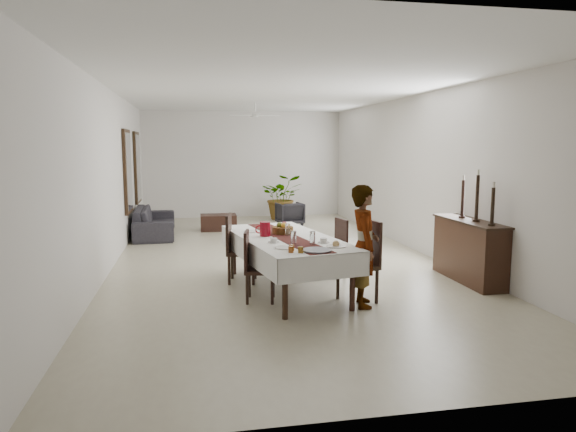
{
  "coord_description": "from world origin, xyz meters",
  "views": [
    {
      "loc": [
        -1.58,
        -9.67,
        2.17
      ],
      "look_at": [
        -0.07,
        -1.68,
        1.05
      ],
      "focal_mm": 32.0,
      "sensor_mm": 36.0,
      "label": 1
    }
  ],
  "objects": [
    {
      "name": "coffee_table",
      "position": [
        -0.91,
        3.54,
        0.2
      ],
      "size": [
        0.92,
        0.62,
        0.4
      ],
      "primitive_type": "cube",
      "rotation": [
        0.0,
        0.0,
        -0.01
      ],
      "color": "black",
      "rests_on": "floor"
    },
    {
      "name": "fan_blade_w",
      "position": [
        -0.35,
        3.0,
        2.9
      ],
      "size": [
        0.55,
        0.1,
        0.01
      ],
      "primitive_type": "cube",
      "color": "white",
      "rests_on": "fan_hub"
    },
    {
      "name": "chair_right_near_leg_br",
      "position": [
        0.44,
        -2.84,
        0.24
      ],
      "size": [
        0.06,
        0.06,
        0.48
      ],
      "primitive_type": "cylinder",
      "rotation": [
        0.0,
        0.0,
        0.22
      ],
      "color": "black",
      "rests_on": "floor"
    },
    {
      "name": "candlestick_near_shaft",
      "position": [
        2.78,
        -2.86,
        1.29
      ],
      "size": [
        0.05,
        0.05,
        0.53
      ],
      "primitive_type": "cylinder",
      "color": "black",
      "rests_on": "candlestick_near_base"
    },
    {
      "name": "tablecloth_drape_left",
      "position": [
        -0.83,
        -2.37,
        0.66
      ],
      "size": [
        0.51,
        2.74,
        0.32
      ],
      "primitive_type": "cube",
      "rotation": [
        0.0,
        0.0,
        0.18
      ],
      "color": "white",
      "rests_on": "dining_table_top"
    },
    {
      "name": "wine_glass_mid",
      "position": [
        -0.21,
        -2.86,
        0.91
      ],
      "size": [
        0.08,
        0.08,
        0.18
      ],
      "primitive_type": "cylinder",
      "color": "silver",
      "rests_on": "tablecloth_top"
    },
    {
      "name": "chair_right_far_seat",
      "position": [
        0.69,
        -1.58,
        0.42
      ],
      "size": [
        0.49,
        0.49,
        0.05
      ],
      "primitive_type": "cube",
      "rotation": [
        0.0,
        0.0,
        1.79
      ],
      "color": "black",
      "rests_on": "chair_right_far_leg_fl"
    },
    {
      "name": "chair_left_far_leg_fr",
      "position": [
        -1.03,
        -1.81,
        0.23
      ],
      "size": [
        0.05,
        0.05,
        0.46
      ],
      "primitive_type": "cylinder",
      "rotation": [
        0.0,
        0.0,
        -0.2
      ],
      "color": "black",
      "rests_on": "floor"
    },
    {
      "name": "chair_left_far_leg_br",
      "position": [
        -0.66,
        -1.88,
        0.23
      ],
      "size": [
        0.05,
        0.05,
        0.46
      ],
      "primitive_type": "cylinder",
      "rotation": [
        0.0,
        0.0,
        -0.2
      ],
      "color": "black",
      "rests_on": "floor"
    },
    {
      "name": "dining_table_top",
      "position": [
        -0.21,
        -2.26,
        0.78
      ],
      "size": [
        1.52,
        2.74,
        0.05
      ],
      "primitive_type": "cube",
      "rotation": [
        0.0,
        0.0,
        0.18
      ],
      "color": "black",
      "rests_on": "table_leg_fl"
    },
    {
      "name": "floor",
      "position": [
        0.0,
        0.0,
        0.0
      ],
      "size": [
        6.0,
        12.0,
        0.0
      ],
      "primitive_type": "cube",
      "color": "#B4AD8F",
      "rests_on": "ground"
    },
    {
      "name": "chair_right_near_seat",
      "position": [
        0.67,
        -2.99,
        0.5
      ],
      "size": [
        0.57,
        0.57,
        0.05
      ],
      "primitive_type": "cube",
      "rotation": [
        0.0,
        0.0,
        1.79
      ],
      "color": "black",
      "rests_on": "chair_right_near_leg_fl"
    },
    {
      "name": "chair_right_near_back",
      "position": [
        0.88,
        -2.94,
        0.83
      ],
      "size": [
        0.15,
        0.48,
        0.61
      ],
      "primitive_type": "cube",
      "rotation": [
        0.0,
        0.0,
        1.79
      ],
      "color": "black",
      "rests_on": "chair_right_near_seat"
    },
    {
      "name": "table_leg_fl",
      "position": [
        -0.46,
        -3.55,
        0.38
      ],
      "size": [
        0.09,
        0.09,
        0.75
      ],
      "primitive_type": "cylinder",
      "rotation": [
        0.0,
        0.0,
        0.18
      ],
      "color": "black",
      "rests_on": "floor"
    },
    {
      "name": "chair_right_far_leg_bl",
      "position": [
        0.56,
        -1.77,
        0.2
      ],
      "size": [
        0.05,
        0.05,
        0.4
      ],
      "primitive_type": "cylinder",
      "rotation": [
        0.0,
        0.0,
        0.22
      ],
      "color": "black",
      "rests_on": "floor"
    },
    {
      "name": "plate_near_right",
      "position": [
        0.31,
        -3.15,
        0.83
      ],
      "size": [
        0.26,
        0.26,
        0.02
      ],
      "primitive_type": "cylinder",
      "color": "white",
      "rests_on": "tablecloth_top"
    },
    {
      "name": "armchair",
      "position": [
        1.07,
        4.05,
        0.31
      ],
      "size": [
        0.75,
        0.77,
        0.63
      ],
      "primitive_type": "imported",
      "rotation": [
        0.0,
        0.0,
        3.27
      ],
      "color": "#252227",
      "rests_on": "floor"
    },
    {
      "name": "candlestick_mid_base",
      "position": [
        2.78,
        -2.43,
        1.01
      ],
      "size": [
        0.11,
        0.11,
        0.03
      ],
      "primitive_type": "cylinder",
      "color": "black",
      "rests_on": "sideboard_top"
    },
    {
      "name": "candlestick_mid_candle",
      "position": [
        2.78,
        -2.43,
        1.76
      ],
      "size": [
        0.04,
        0.04,
        0.09
      ],
      "primitive_type": "cylinder",
      "color": "silver",
      "rests_on": "candlestick_mid_shaft"
    },
    {
      "name": "tablecloth_drape_near",
      "position": [
        0.04,
        -3.62,
        0.66
      ],
      "size": [
        1.25,
        0.24,
        0.32
      ],
      "primitive_type": "cube",
      "rotation": [
        0.0,
        0.0,
        0.18
      ],
      "color": "silver",
      "rests_on": "dining_table_top"
    },
    {
      "name": "table_leg_br",
      "position": [
        0.04,
        -0.96,
        0.38
      ],
      "size": [
        0.09,
        0.09,
        0.75
      ],
      "primitive_type": "cylinder",
      "rotation": [
        0.0,
        0.0,
        0.18
      ],
      "color": "black",
      "rests_on": "floor"
    },
    {
      "name": "mirror_frame_far",
      "position": [
        -2.96,
        4.3,
        1.6
      ],
      "size": [
        0.06,
        1.05,
        1.85
      ],
      "primitive_type": "cube",
      "color": "black",
      "rests_on": "wall_left"
    },
    {
      "name": "chair_left_near_leg_fr",
      "position": [
        -0.86,
        -2.86,
        0.21
      ],
      "size": [
        0.05,
        0.05,
        0.42
      ],
      "primitive_type": "cylinder",
      "rotation": [
        0.0,
        0.0,
        -0.2
      ],
      "color": "black",
      "rests_on": "floor"
    },
    {
      "name": "saucer_right",
      "position": [
        0.22,
        -2.83,
        0.83
      ],
      "size": [
        0.16,
        0.16,
        0.01
      ],
      "primitive_type": "cylinder",
      "color": "white",
      "rests_on": "tablecloth_top"
    },
    {
      "name": "table_leg_bl",
      "position": [
        -0.9,
        -1.13,
        0.38
      ],
      "size": [
        0.09,
        0.09,
        0.75
      ],
      "primitive_type": "cylinder",
      "rotation": [
        0.0,
        0.0,
        0.18
      ],
      "color": "black",
      "rests_on": "floor"
    },
    {
      "name": "ceiling",
      "position": [
        0.0,
        0.0,
        3.2
      ],
      "size": [
        6.0,
        12.0,
        0.02
      ],
      "primitive_type": "cube",
      "color": "white",
      "rests_on": "wall_back"
    },
    {
      "name": "chair_right_far_back",
      "position": [
        0.87,
        -1.54,
        0.7
      ],
      "size": [
        0.13,
        0.4,
        0.52
      ],
      "primitive_type": "cube",
      "rotation": [
        0.0,
        0.0,
        1.79
      ],
      "color": "black",
      "rests_on": "chair_right_far_seat"
    },
    {
      "name": "chair_right_far_leg_br",
      "position": [
        0.49,
        -1.45,
        0.2
      ],
      "size": [
        0.05,
        0.05,
        0.4
      ],
      "primitive_type": "cylinder",
      "rotation": [
        0.0,
        0.0,
        0.22
      ],
      "color": "black",
      "rests_on": "floor"
    },
    {
      "name": "mirror_glass_near",
      "position": [
        -2.92,
        2.2,
        1.6
      ],
      "size": [
        0.01,
        0.9,
        1.7
      ],
      "primitive_type": "cube",
      "color": "white",
      "rests_on": "mirror_frame_near"
    },
    {
      "name": "fruit_yellow",
      "position": [
        -0.2,
        -2.03,
        0.95
      ],
      "size": [
        0.09,
        0.09,
        0.09
      ],
      "primitive_type": "sphere",
      "color": "yellow",
      "rests_on": "fruit_basket"
    },
    {
      "name": "tablecloth_drape_far",
      "position": [
        -0.46,
        -0.89,
        0.66
      ],
      "size": [
        1.25,
        0.24,
        0.32
      ],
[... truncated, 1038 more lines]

